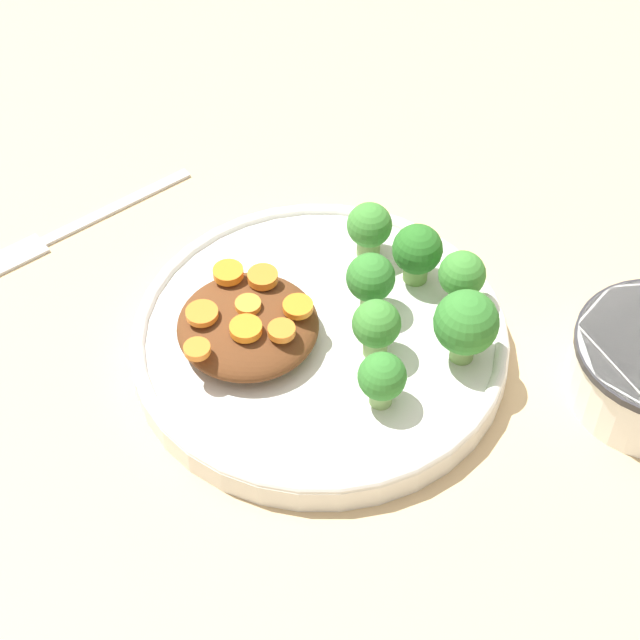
# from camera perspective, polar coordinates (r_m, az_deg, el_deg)

# --- Properties ---
(ground_plane) EXTENTS (4.00, 4.00, 0.00)m
(ground_plane) POSITION_cam_1_polar(r_m,az_deg,el_deg) (0.80, -0.00, -1.73)
(ground_plane) COLOR tan
(plate) EXTENTS (0.28, 0.28, 0.03)m
(plate) POSITION_cam_1_polar(r_m,az_deg,el_deg) (0.79, -0.00, -1.06)
(plate) COLOR silver
(plate) RESTS_ON ground_plane
(stew_mound) EXTENTS (0.10, 0.10, 0.03)m
(stew_mound) POSITION_cam_1_polar(r_m,az_deg,el_deg) (0.78, -3.87, -0.18)
(stew_mound) COLOR #5B3319
(stew_mound) RESTS_ON plate
(broccoli_floret_0) EXTENTS (0.04, 0.04, 0.05)m
(broccoli_floret_0) POSITION_cam_1_polar(r_m,az_deg,el_deg) (0.78, 2.71, 2.19)
(broccoli_floret_0) COLOR #7FA85B
(broccoli_floret_0) RESTS_ON plate
(broccoli_floret_1) EXTENTS (0.05, 0.05, 0.06)m
(broccoli_floret_1) POSITION_cam_1_polar(r_m,az_deg,el_deg) (0.75, 7.79, -0.22)
(broccoli_floret_1) COLOR #759E51
(broccoli_floret_1) RESTS_ON plate
(broccoli_floret_2) EXTENTS (0.04, 0.04, 0.05)m
(broccoli_floret_2) POSITION_cam_1_polar(r_m,az_deg,el_deg) (0.75, 3.02, -0.34)
(broccoli_floret_2) COLOR #7FA85B
(broccoli_floret_2) RESTS_ON plate
(broccoli_floret_3) EXTENTS (0.04, 0.04, 0.05)m
(broccoli_floret_3) POSITION_cam_1_polar(r_m,az_deg,el_deg) (0.82, 2.65, 4.94)
(broccoli_floret_3) COLOR #759E51
(broccoli_floret_3) RESTS_ON plate
(broccoli_floret_4) EXTENTS (0.04, 0.04, 0.05)m
(broccoli_floret_4) POSITION_cam_1_polar(r_m,az_deg,el_deg) (0.81, 5.21, 3.66)
(broccoli_floret_4) COLOR #759E51
(broccoli_floret_4) RESTS_ON plate
(broccoli_floret_5) EXTENTS (0.03, 0.03, 0.04)m
(broccoli_floret_5) POSITION_cam_1_polar(r_m,az_deg,el_deg) (0.73, 3.33, -3.12)
(broccoli_floret_5) COLOR #7FA85B
(broccoli_floret_5) RESTS_ON plate
(broccoli_floret_6) EXTENTS (0.04, 0.04, 0.05)m
(broccoli_floret_6) POSITION_cam_1_polar(r_m,az_deg,el_deg) (0.79, 7.57, 2.31)
(broccoli_floret_6) COLOR #759E51
(broccoli_floret_6) RESTS_ON plate
(carrot_slice_0) EXTENTS (0.02, 0.02, 0.01)m
(carrot_slice_0) POSITION_cam_1_polar(r_m,az_deg,el_deg) (0.75, -3.98, -0.46)
(carrot_slice_0) COLOR orange
(carrot_slice_0) RESTS_ON stew_mound
(carrot_slice_1) EXTENTS (0.02, 0.02, 0.00)m
(carrot_slice_1) POSITION_cam_1_polar(r_m,az_deg,el_deg) (0.77, -3.86, 0.82)
(carrot_slice_1) COLOR orange
(carrot_slice_1) RESTS_ON stew_mound
(carrot_slice_2) EXTENTS (0.02, 0.02, 0.01)m
(carrot_slice_2) POSITION_cam_1_polar(r_m,az_deg,el_deg) (0.79, -4.92, 2.54)
(carrot_slice_2) COLOR orange
(carrot_slice_2) RESTS_ON stew_mound
(carrot_slice_3) EXTENTS (0.02, 0.02, 0.01)m
(carrot_slice_3) POSITION_cam_1_polar(r_m,az_deg,el_deg) (0.78, -3.07, 2.31)
(carrot_slice_3) COLOR orange
(carrot_slice_3) RESTS_ON stew_mound
(carrot_slice_4) EXTENTS (0.02, 0.02, 0.01)m
(carrot_slice_4) POSITION_cam_1_polar(r_m,az_deg,el_deg) (0.75, -2.06, -0.57)
(carrot_slice_4) COLOR orange
(carrot_slice_4) RESTS_ON stew_mound
(carrot_slice_5) EXTENTS (0.02, 0.02, 0.00)m
(carrot_slice_5) POSITION_cam_1_polar(r_m,az_deg,el_deg) (0.76, -6.32, 0.56)
(carrot_slice_5) COLOR orange
(carrot_slice_5) RESTS_ON stew_mound
(carrot_slice_6) EXTENTS (0.02, 0.02, 0.01)m
(carrot_slice_6) POSITION_cam_1_polar(r_m,az_deg,el_deg) (0.76, -1.20, 0.83)
(carrot_slice_6) COLOR orange
(carrot_slice_6) RESTS_ON stew_mound
(carrot_slice_7) EXTENTS (0.02, 0.02, 0.01)m
(carrot_slice_7) POSITION_cam_1_polar(r_m,az_deg,el_deg) (0.74, -6.57, -1.55)
(carrot_slice_7) COLOR orange
(carrot_slice_7) RESTS_ON stew_mound
(fork) EXTENTS (0.18, 0.12, 0.01)m
(fork) POSITION_cam_1_polar(r_m,az_deg,el_deg) (0.91, -13.52, 4.63)
(fork) COLOR #B2B2B2
(fork) RESTS_ON ground_plane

